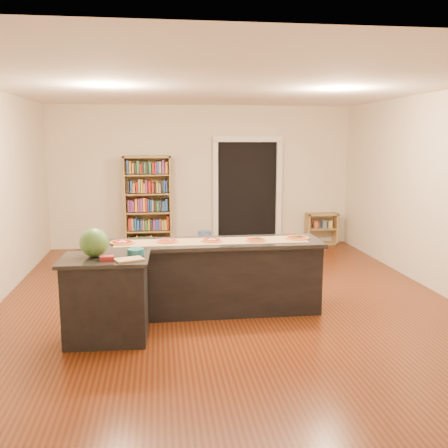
{
  "coord_description": "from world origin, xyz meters",
  "views": [
    {
      "loc": [
        -0.87,
        -6.45,
        2.14
      ],
      "look_at": [
        0.0,
        0.2,
        1.0
      ],
      "focal_mm": 40.0,
      "sensor_mm": 36.0,
      "label": 1
    }
  ],
  "objects": [
    {
      "name": "pizza_b",
      "position": [
        -0.78,
        -0.42,
        0.91
      ],
      "size": [
        0.25,
        0.25,
        0.02
      ],
      "color": "#BD8548",
      "rests_on": "kitchen_island"
    },
    {
      "name": "doorway",
      "position": [
        0.9,
        3.46,
        1.2
      ],
      "size": [
        1.4,
        0.09,
        2.21
      ],
      "color": "black",
      "rests_on": "room"
    },
    {
      "name": "package_red",
      "position": [
        -1.42,
        -1.36,
        0.94
      ],
      "size": [
        0.15,
        0.11,
        0.05
      ],
      "primitive_type": "cube",
      "rotation": [
        0.0,
        0.0,
        0.11
      ],
      "color": "maroon",
      "rests_on": "side_counter"
    },
    {
      "name": "cutting_board",
      "position": [
        -1.19,
        -1.38,
        0.92
      ],
      "size": [
        0.33,
        0.27,
        0.02
      ],
      "primitive_type": "cube",
      "rotation": [
        0.0,
        0.0,
        0.37
      ],
      "color": "tan",
      "rests_on": "side_counter"
    },
    {
      "name": "bookshelf",
      "position": [
        -1.09,
        3.29,
        0.91
      ],
      "size": [
        0.91,
        0.33,
        1.83
      ],
      "primitive_type": "cube",
      "color": "#9E814D",
      "rests_on": "ground"
    },
    {
      "name": "side_counter",
      "position": [
        -1.45,
        -1.22,
        0.46
      ],
      "size": [
        0.92,
        0.67,
        0.91
      ],
      "rotation": [
        0.0,
        0.0,
        -0.03
      ],
      "color": "black",
      "rests_on": "ground"
    },
    {
      "name": "kitchen_island",
      "position": [
        -0.24,
        -0.45,
        0.45
      ],
      "size": [
        2.72,
        0.74,
        0.9
      ],
      "rotation": [
        0.0,
        0.0,
        -0.0
      ],
      "color": "black",
      "rests_on": "ground"
    },
    {
      "name": "pizza_e",
      "position": [
        0.85,
        -0.43,
        0.91
      ],
      "size": [
        0.31,
        0.31,
        0.02
      ],
      "color": "#BD8548",
      "rests_on": "kitchen_island"
    },
    {
      "name": "pizza_c",
      "position": [
        -0.24,
        -0.45,
        0.91
      ],
      "size": [
        0.28,
        0.28,
        0.02
      ],
      "color": "#BD8548",
      "rests_on": "kitchen_island"
    },
    {
      "name": "waste_bin",
      "position": [
        -0.01,
        3.07,
        0.19
      ],
      "size": [
        0.26,
        0.26,
        0.38
      ],
      "primitive_type": "cylinder",
      "color": "#4E72AE",
      "rests_on": "ground"
    },
    {
      "name": "low_shelf",
      "position": [
        2.43,
        3.31,
        0.32
      ],
      "size": [
        0.65,
        0.28,
        0.65
      ],
      "primitive_type": "cube",
      "color": "#9E814D",
      "rests_on": "ground"
    },
    {
      "name": "kraft_paper",
      "position": [
        -0.24,
        -0.46,
        0.9
      ],
      "size": [
        2.36,
        0.43,
        0.0
      ],
      "primitive_type": "cube",
      "rotation": [
        0.0,
        0.0,
        -0.0
      ],
      "color": "olive",
      "rests_on": "kitchen_island"
    },
    {
      "name": "watermelon",
      "position": [
        -1.56,
        -1.17,
        1.07
      ],
      "size": [
        0.3,
        0.3,
        0.3
      ],
      "primitive_type": "sphere",
      "color": "#144214",
      "rests_on": "side_counter"
    },
    {
      "name": "room",
      "position": [
        0.0,
        0.0,
        1.4
      ],
      "size": [
        6.0,
        7.0,
        2.8
      ],
      "color": "beige",
      "rests_on": "ground"
    },
    {
      "name": "pizza_d",
      "position": [
        0.31,
        -0.49,
        0.91
      ],
      "size": [
        0.28,
        0.28,
        0.02
      ],
      "color": "#BD8548",
      "rests_on": "kitchen_island"
    },
    {
      "name": "pizza_a",
      "position": [
        -1.32,
        -0.43,
        0.91
      ],
      "size": [
        0.3,
        0.3,
        0.02
      ],
      "color": "#BD8548",
      "rests_on": "kitchen_island"
    },
    {
      "name": "package_teal",
      "position": [
        -1.13,
        -1.14,
        0.95
      ],
      "size": [
        0.18,
        0.18,
        0.07
      ],
      "primitive_type": "cylinder",
      "color": "#195966",
      "rests_on": "side_counter"
    }
  ]
}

